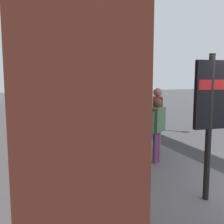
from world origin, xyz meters
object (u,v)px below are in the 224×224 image
Objects in this scene: bicycle_under_window at (76,154)px; pedestrian_near_bus at (157,113)px; bicycle_leaning_wall at (68,146)px; bicycle_by_door at (63,138)px; pedestrian_by_facade at (157,124)px; transit_info_sign at (210,104)px; street_lamp at (107,56)px; pedestrian_crossing_street at (110,107)px.

pedestrian_near_bus is at bearing -72.11° from bicycle_under_window.
bicycle_leaning_wall is 1.02× the size of pedestrian_near_bus.
pedestrian_near_bus reaches higher than bicycle_under_window.
pedestrian_by_facade is (-1.57, -1.96, 0.55)m from bicycle_by_door.
bicycle_by_door is 4.16m from transit_info_sign.
bicycle_by_door is 5.45m from street_lamp.
street_lamp reaches higher than pedestrian_by_facade.
transit_info_sign reaches higher than bicycle_under_window.
street_lamp is (5.63, -0.67, 1.98)m from pedestrian_by_facade.
bicycle_leaning_wall is at bearing 178.84° from bicycle_by_door.
bicycle_under_window is 0.96× the size of bicycle_leaning_wall.
pedestrian_crossing_street is at bearing -65.83° from bicycle_by_door.
street_lamp is at bearing -24.95° from bicycle_under_window.
bicycle_leaning_wall is at bearing 2.72° from bicycle_under_window.
bicycle_by_door is at bearing -1.16° from bicycle_leaning_wall.
bicycle_leaning_wall is at bearing 151.44° from street_lamp.
street_lamp reaches higher than pedestrian_near_bus.
bicycle_leaning_wall is at bearing 68.75° from pedestrian_by_facade.
bicycle_by_door is 1.01× the size of pedestrian_near_bus.
pedestrian_by_facade reaches higher than bicycle_leaning_wall.
bicycle_by_door is 0.73× the size of transit_info_sign.
transit_info_sign is at bearing -153.36° from bicycle_by_door.
transit_info_sign reaches higher than bicycle_by_door.
pedestrian_crossing_street reaches higher than pedestrian_near_bus.
bicycle_under_window is 0.97× the size of bicycle_by_door.
pedestrian_by_facade is at bearing 173.26° from street_lamp.
pedestrian_near_bus is 1.13× the size of pedestrian_by_facade.
bicycle_under_window is at bearing -177.28° from bicycle_leaning_wall.
bicycle_under_window is 1.55m from bicycle_by_door.
bicycle_under_window is at bearing 145.19° from pedestrian_crossing_street.
transit_info_sign is 2.10m from pedestrian_by_facade.
street_lamp reaches higher than pedestrian_crossing_street.
pedestrian_near_bus reaches higher than pedestrian_by_facade.
pedestrian_near_bus is at bearing -29.55° from pedestrian_by_facade.
street_lamp is at bearing -6.74° from pedestrian_by_facade.
pedestrian_crossing_street is at bearing 9.09° from pedestrian_by_facade.
pedestrian_crossing_street reaches higher than bicycle_under_window.
bicycle_under_window is 0.35× the size of street_lamp.
pedestrian_crossing_street is at bearing 162.84° from street_lamp.
bicycle_under_window is 2.02m from pedestrian_by_facade.
street_lamp reaches higher than transit_info_sign.
bicycle_by_door is (1.55, 0.02, 0.00)m from bicycle_under_window.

